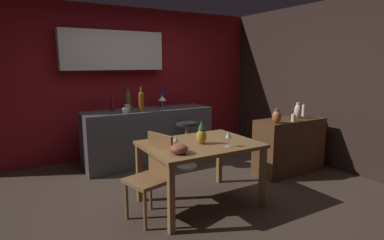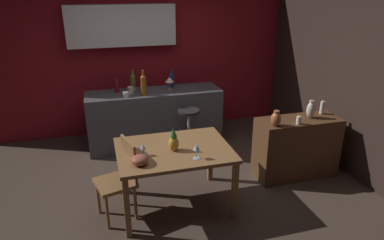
# 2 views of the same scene
# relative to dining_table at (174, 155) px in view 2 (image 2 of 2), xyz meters

# --- Properties ---
(ground_plane) EXTENTS (9.00, 9.00, 0.00)m
(ground_plane) POSITION_rel_dining_table_xyz_m (0.00, 0.36, -0.66)
(ground_plane) COLOR #47382D
(wall_kitchen_back) EXTENTS (5.20, 0.33, 2.60)m
(wall_kitchen_back) POSITION_rel_dining_table_xyz_m (-0.06, 2.44, 0.76)
(wall_kitchen_back) COLOR maroon
(wall_kitchen_back) RESTS_ON ground_plane
(wall_side_right) EXTENTS (0.10, 4.40, 2.60)m
(wall_side_right) POSITION_rel_dining_table_xyz_m (2.55, 0.66, 0.64)
(wall_side_right) COLOR #33231E
(wall_side_right) RESTS_ON ground_plane
(dining_table) EXTENTS (1.27, 0.95, 0.74)m
(dining_table) POSITION_rel_dining_table_xyz_m (0.00, 0.00, 0.00)
(dining_table) COLOR olive
(dining_table) RESTS_ON ground_plane
(kitchen_counter) EXTENTS (2.10, 0.60, 0.90)m
(kitchen_counter) POSITION_rel_dining_table_xyz_m (0.08, 1.74, -0.21)
(kitchen_counter) COLOR #4C4C51
(kitchen_counter) RESTS_ON ground_plane
(sideboard_cabinet) EXTENTS (1.10, 0.44, 0.82)m
(sideboard_cabinet) POSITION_rel_dining_table_xyz_m (1.75, 0.24, -0.25)
(sideboard_cabinet) COLOR #56351E
(sideboard_cabinet) RESTS_ON ground_plane
(chair_near_window) EXTENTS (0.49, 0.49, 0.90)m
(chair_near_window) POSITION_rel_dining_table_xyz_m (-0.61, -0.03, -0.17)
(chair_near_window) COLOR olive
(chair_near_window) RESTS_ON ground_plane
(bar_stool) EXTENTS (0.34, 0.34, 0.73)m
(bar_stool) POSITION_rel_dining_table_xyz_m (0.51, 1.22, -0.27)
(bar_stool) COLOR #262323
(bar_stool) RESTS_ON ground_plane
(wine_glass_left) EXTENTS (0.07, 0.07, 0.13)m
(wine_glass_left) POSITION_rel_dining_table_xyz_m (-0.35, -0.07, 0.18)
(wine_glass_left) COLOR silver
(wine_glass_left) RESTS_ON dining_table
(wine_glass_right) EXTENTS (0.07, 0.07, 0.17)m
(wine_glass_right) POSITION_rel_dining_table_xyz_m (0.18, -0.30, 0.21)
(wine_glass_right) COLOR silver
(wine_glass_right) RESTS_ON dining_table
(pineapple_centerpiece) EXTENTS (0.12, 0.12, 0.27)m
(pineapple_centerpiece) POSITION_rel_dining_table_xyz_m (-0.01, -0.05, 0.20)
(pineapple_centerpiece) COLOR gold
(pineapple_centerpiece) RESTS_ON dining_table
(fruit_bowl) EXTENTS (0.18, 0.18, 0.10)m
(fruit_bowl) POSITION_rel_dining_table_xyz_m (-0.41, -0.26, 0.14)
(fruit_bowl) COLOR #9E4C38
(fruit_bowl) RESTS_ON dining_table
(wine_bottle_olive) EXTENTS (0.08, 0.08, 0.34)m
(wine_bottle_olive) POSITION_rel_dining_table_xyz_m (-0.22, 1.81, 0.40)
(wine_bottle_olive) COLOR #475623
(wine_bottle_olive) RESTS_ON kitchen_counter
(wine_bottle_amber) EXTENTS (0.08, 0.08, 0.38)m
(wine_bottle_amber) POSITION_rel_dining_table_xyz_m (-0.09, 1.57, 0.42)
(wine_bottle_amber) COLOR #8C5114
(wine_bottle_amber) RESTS_ON kitchen_counter
(wine_bottle_cobalt) EXTENTS (0.07, 0.07, 0.28)m
(wine_bottle_cobalt) POSITION_rel_dining_table_xyz_m (0.41, 1.91, 0.37)
(wine_bottle_cobalt) COLOR navy
(wine_bottle_cobalt) RESTS_ON kitchen_counter
(wine_bottle_ruby) EXTENTS (0.06, 0.06, 0.27)m
(wine_bottle_ruby) POSITION_rel_dining_table_xyz_m (-0.47, 1.84, 0.37)
(wine_bottle_ruby) COLOR maroon
(wine_bottle_ruby) RESTS_ON kitchen_counter
(cup_white) EXTENTS (0.12, 0.08, 0.08)m
(cup_white) POSITION_rel_dining_table_xyz_m (-0.36, 1.57, 0.28)
(cup_white) COLOR white
(cup_white) RESTS_ON kitchen_counter
(cup_cream) EXTENTS (0.13, 0.09, 0.11)m
(cup_cream) POSITION_rel_dining_table_xyz_m (-0.27, 1.72, 0.30)
(cup_cream) COLOR beige
(cup_cream) RESTS_ON kitchen_counter
(counter_lamp) EXTENTS (0.13, 0.13, 0.21)m
(counter_lamp) POSITION_rel_dining_table_xyz_m (0.34, 1.73, 0.40)
(counter_lamp) COLOR #A58447
(counter_lamp) RESTS_ON kitchen_counter
(pillar_candle_tall) EXTENTS (0.06, 0.06, 0.13)m
(pillar_candle_tall) POSITION_rel_dining_table_xyz_m (1.63, 0.09, 0.22)
(pillar_candle_tall) COLOR white
(pillar_candle_tall) RESTS_ON sideboard_cabinet
(pillar_candle_short) EXTENTS (0.06, 0.06, 0.20)m
(pillar_candle_short) POSITION_rel_dining_table_xyz_m (2.14, 0.34, 0.25)
(pillar_candle_short) COLOR white
(pillar_candle_short) RESTS_ON sideboard_cabinet
(vase_copper) EXTENTS (0.13, 0.13, 0.20)m
(vase_copper) POSITION_rel_dining_table_xyz_m (1.33, 0.12, 0.26)
(vase_copper) COLOR #B26038
(vase_copper) RESTS_ON sideboard_cabinet
(vase_ceramic_ivory) EXTENTS (0.11, 0.11, 0.24)m
(vase_ceramic_ivory) POSITION_rel_dining_table_xyz_m (1.90, 0.25, 0.28)
(vase_ceramic_ivory) COLOR beige
(vase_ceramic_ivory) RESTS_ON sideboard_cabinet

